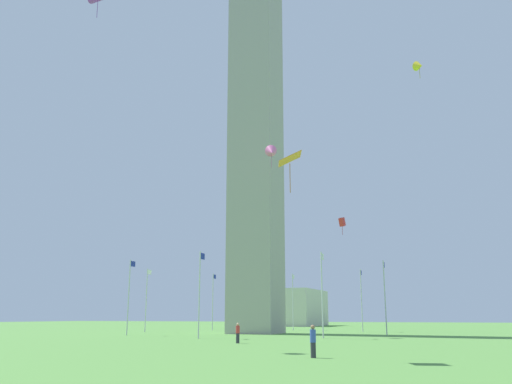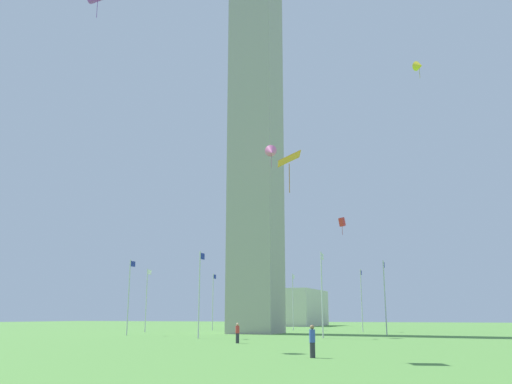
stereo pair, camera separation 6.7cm
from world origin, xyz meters
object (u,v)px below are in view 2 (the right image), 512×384
(flagpole_e, at_px, (147,297))
(kite_red_box, at_px, (342,222))
(flagpole_ne, at_px, (213,299))
(kite_pink_delta, at_px, (271,152))
(flagpole_w, at_px, (385,294))
(flagpole_nw, at_px, (362,297))
(distant_building, at_px, (289,308))
(flagpole_se, at_px, (129,294))
(obelisk_monument, at_px, (256,128))
(person_red_shirt, at_px, (237,333))
(flagpole_sw, at_px, (322,290))
(flagpole_s, at_px, (199,290))
(kite_yellow_delta, at_px, (419,66))
(person_blue_shirt, at_px, (312,341))
(flagpole_n, at_px, (293,299))
(kite_orange_diamond, at_px, (289,160))

(flagpole_e, xyz_separation_m, kite_red_box, (-4.56, -28.75, 8.14))
(flagpole_ne, bearing_deg, kite_pink_delta, -139.78)
(flagpole_w, height_order, flagpole_nw, same)
(kite_pink_delta, bearing_deg, distant_building, 15.56)
(flagpole_se, bearing_deg, obelisk_monument, -45.14)
(flagpole_nw, height_order, kite_red_box, kite_red_box)
(person_red_shirt, xyz_separation_m, kite_red_box, (19.25, -5.11, 12.06))
(flagpole_sw, relative_size, kite_red_box, 4.20)
(obelisk_monument, height_order, flagpole_s, obelisk_monument)
(kite_yellow_delta, bearing_deg, flagpole_nw, 27.74)
(person_red_shirt, bearing_deg, kite_red_box, -19.49)
(person_blue_shirt, bearing_deg, flagpole_e, 48.23)
(flagpole_n, distance_m, kite_pink_delta, 29.77)
(flagpole_n, relative_size, kite_yellow_delta, 4.06)
(obelisk_monument, distance_m, flagpole_e, 27.98)
(distant_building, bearing_deg, flagpole_nw, -150.25)
(kite_pink_delta, bearing_deg, kite_red_box, -65.71)
(flagpole_se, height_order, person_blue_shirt, flagpole_se)
(flagpole_sw, height_order, flagpole_nw, same)
(person_red_shirt, bearing_deg, kite_orange_diamond, -152.23)
(flagpole_ne, bearing_deg, obelisk_monument, -135.14)
(kite_orange_diamond, xyz_separation_m, kite_pink_delta, (30.07, 11.40, 10.38))
(flagpole_se, relative_size, kite_pink_delta, 2.98)
(flagpole_nw, distance_m, kite_yellow_delta, 33.60)
(flagpole_n, relative_size, flagpole_nw, 1.00)
(flagpole_sw, xyz_separation_m, person_red_shirt, (-12.27, 4.22, -3.92))
(flagpole_w, bearing_deg, flagpole_nw, 22.50)
(kite_orange_diamond, distance_m, distant_building, 95.15)
(obelisk_monument, relative_size, kite_yellow_delta, 25.73)
(flagpole_n, bearing_deg, flagpole_w, -135.00)
(flagpole_sw, height_order, person_red_shirt, flagpole_sw)
(flagpole_e, height_order, flagpole_s, same)
(obelisk_monument, distance_m, kite_pink_delta, 11.17)
(flagpole_w, xyz_separation_m, flagpole_nw, (11.54, 4.78, 0.00))
(flagpole_ne, relative_size, person_blue_shirt, 5.02)
(flagpole_s, height_order, distant_building, flagpole_s)
(flagpole_sw, bearing_deg, kite_yellow_delta, -78.12)
(kite_pink_delta, distance_m, kite_red_box, 11.75)
(flagpole_se, distance_m, kite_pink_delta, 23.62)
(flagpole_sw, relative_size, flagpole_w, 1.00)
(obelisk_monument, height_order, flagpole_sw, obelisk_monument)
(flagpole_n, xyz_separation_m, kite_orange_diamond, (-54.33, -16.33, 6.16))
(person_red_shirt, bearing_deg, person_blue_shirt, -147.79)
(kite_red_box, bearing_deg, flagpole_sw, 172.71)
(flagpole_ne, distance_m, flagpole_w, 30.15)
(flagpole_ne, distance_m, kite_yellow_delta, 46.53)
(flagpole_s, distance_m, person_blue_shirt, 27.14)
(flagpole_ne, height_order, person_blue_shirt, flagpole_ne)
(flagpole_nw, xyz_separation_m, distant_building, (41.04, 23.46, -0.81))
(kite_red_box, bearing_deg, flagpole_se, 106.24)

